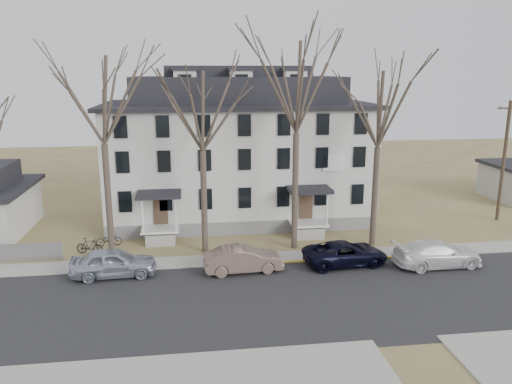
{
  "coord_description": "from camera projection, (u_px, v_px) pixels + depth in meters",
  "views": [
    {
      "loc": [
        -5.72,
        -21.57,
        11.7
      ],
      "look_at": [
        -1.71,
        9.0,
        4.17
      ],
      "focal_mm": 35.0,
      "sensor_mm": 36.0,
      "label": 1
    }
  ],
  "objects": [
    {
      "name": "tree_mid_right",
      "position": [
        380.0,
        104.0,
        32.26
      ],
      "size": [
        7.8,
        7.8,
        12.74
      ],
      "color": "#473B31",
      "rests_on": "ground"
    },
    {
      "name": "boarding_house",
      "position": [
        238.0,
        151.0,
        40.04
      ],
      "size": [
        20.8,
        12.36,
        12.05
      ],
      "color": "slate",
      "rests_on": "ground"
    },
    {
      "name": "far_sidewalk",
      "position": [
        284.0,
        258.0,
        31.98
      ],
      "size": [
        120.0,
        2.0,
        0.08
      ],
      "primitive_type": "cube",
      "color": "#A09F97",
      "rests_on": "ground"
    },
    {
      "name": "car_navy",
      "position": [
        345.0,
        254.0,
        30.67
      ],
      "size": [
        5.36,
        2.82,
        1.44
      ],
      "primitive_type": "imported",
      "rotation": [
        0.0,
        0.0,
        1.66
      ],
      "color": "black",
      "rests_on": "ground"
    },
    {
      "name": "yellow_curb",
      "position": [
        364.0,
        259.0,
        31.74
      ],
      "size": [
        14.0,
        0.25,
        0.06
      ],
      "primitive_type": "cube",
      "color": "gold",
      "rests_on": "ground"
    },
    {
      "name": "tree_far_left",
      "position": [
        101.0,
        94.0,
        29.87
      ],
      "size": [
        8.4,
        8.4,
        13.72
      ],
      "color": "#473B31",
      "rests_on": "ground"
    },
    {
      "name": "bicycle_left",
      "position": [
        109.0,
        240.0,
        34.01
      ],
      "size": [
        1.77,
        0.83,
        0.9
      ],
      "primitive_type": "imported",
      "rotation": [
        0.0,
        0.0,
        1.71
      ],
      "color": "black",
      "rests_on": "ground"
    },
    {
      "name": "ground",
      "position": [
        315.0,
        317.0,
        24.27
      ],
      "size": [
        120.0,
        120.0,
        0.0
      ],
      "primitive_type": "plane",
      "color": "olive",
      "rests_on": "ground"
    },
    {
      "name": "utility_pole_far",
      "position": [
        504.0,
        160.0,
        38.93
      ],
      "size": [
        2.0,
        0.28,
        9.5
      ],
      "color": "#3D3023",
      "rests_on": "ground"
    },
    {
      "name": "tree_center",
      "position": [
        297.0,
        81.0,
        31.21
      ],
      "size": [
        9.0,
        9.0,
        14.7
      ],
      "color": "#473B31",
      "rests_on": "ground"
    },
    {
      "name": "car_silver",
      "position": [
        114.0,
        263.0,
        28.89
      ],
      "size": [
        4.97,
        2.2,
        1.66
      ],
      "primitive_type": "imported",
      "rotation": [
        0.0,
        0.0,
        1.62
      ],
      "color": "#A7AEBF",
      "rests_on": "ground"
    },
    {
      "name": "main_road",
      "position": [
        305.0,
        299.0,
        26.2
      ],
      "size": [
        120.0,
        10.0,
        0.04
      ],
      "primitive_type": "cube",
      "color": "#27272A",
      "rests_on": "ground"
    },
    {
      "name": "car_tan",
      "position": [
        243.0,
        260.0,
        29.58
      ],
      "size": [
        4.78,
        1.99,
        1.54
      ],
      "primitive_type": "imported",
      "rotation": [
        0.0,
        0.0,
        1.65
      ],
      "color": "#775E52",
      "rests_on": "ground"
    },
    {
      "name": "tree_mid_left",
      "position": [
        202.0,
        105.0,
        30.8
      ],
      "size": [
        7.8,
        7.8,
        12.74
      ],
      "color": "#473B31",
      "rests_on": "ground"
    },
    {
      "name": "car_white",
      "position": [
        437.0,
        254.0,
        30.43
      ],
      "size": [
        5.52,
        2.44,
        1.58
      ],
      "primitive_type": "imported",
      "rotation": [
        0.0,
        0.0,
        1.61
      ],
      "color": "white",
      "rests_on": "ground"
    },
    {
      "name": "bicycle_right",
      "position": [
        90.0,
        247.0,
        32.49
      ],
      "size": [
        1.85,
        0.9,
        1.07
      ],
      "primitive_type": "imported",
      "rotation": [
        0.0,
        0.0,
        1.34
      ],
      "color": "black",
      "rests_on": "ground"
    }
  ]
}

